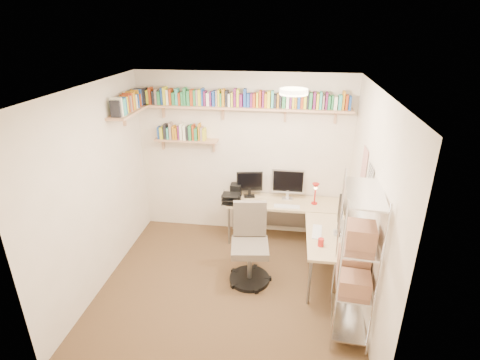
% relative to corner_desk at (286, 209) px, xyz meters
% --- Properties ---
extents(ground, '(3.20, 3.20, 0.00)m').
position_rel_corner_desk_xyz_m(ground, '(-0.69, -1.00, -0.65)').
color(ground, '#48341F').
rests_on(ground, ground).
extents(room_shell, '(3.24, 3.04, 2.52)m').
position_rel_corner_desk_xyz_m(room_shell, '(-0.69, -0.99, 0.90)').
color(room_shell, beige).
rests_on(room_shell, ground).
extents(wall_shelves, '(3.12, 1.09, 0.80)m').
position_rel_corner_desk_xyz_m(wall_shelves, '(-1.12, 0.30, 1.38)').
color(wall_shelves, tan).
rests_on(wall_shelves, ground).
extents(corner_desk, '(1.75, 1.70, 1.14)m').
position_rel_corner_desk_xyz_m(corner_desk, '(0.00, 0.00, 0.00)').
color(corner_desk, tan).
rests_on(corner_desk, ground).
extents(office_chair, '(0.55, 0.56, 1.05)m').
position_rel_corner_desk_xyz_m(office_chair, '(-0.44, -0.77, -0.21)').
color(office_chair, black).
rests_on(office_chair, ground).
extents(wire_rack, '(0.43, 0.78, 1.74)m').
position_rel_corner_desk_xyz_m(wire_rack, '(0.73, -1.49, 0.25)').
color(wire_rack, silver).
rests_on(wire_rack, ground).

